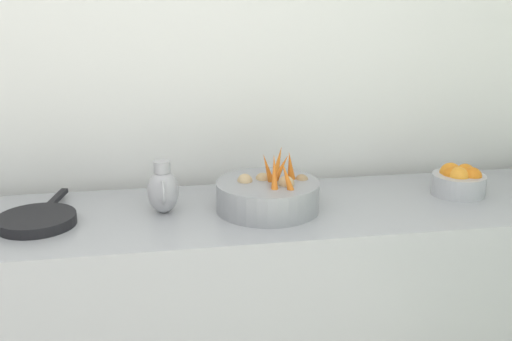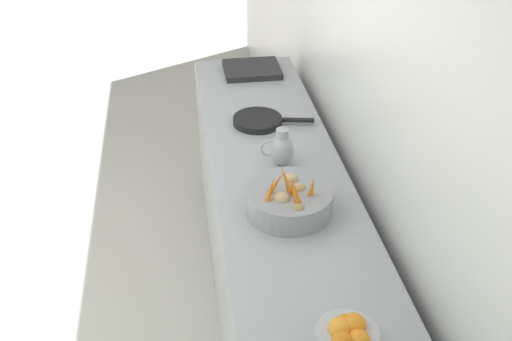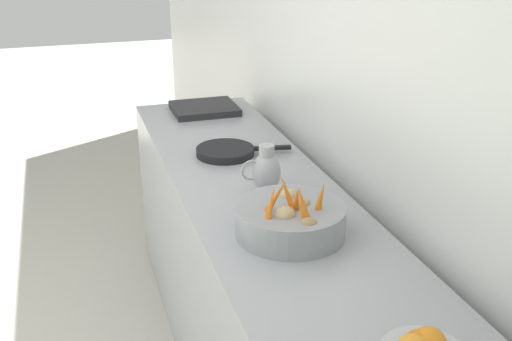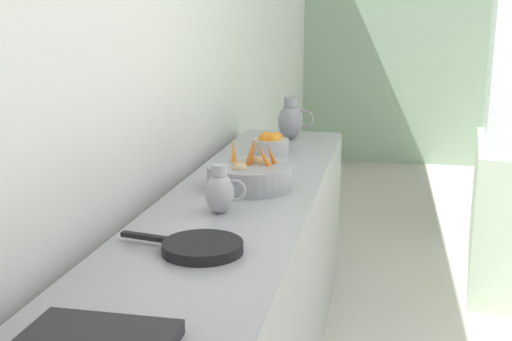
{
  "view_description": "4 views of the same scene",
  "coord_description": "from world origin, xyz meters",
  "px_view_note": "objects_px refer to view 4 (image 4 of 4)",
  "views": [
    {
      "loc": [
        0.42,
        0.01,
        1.66
      ],
      "look_at": [
        -1.38,
        0.33,
        1.12
      ],
      "focal_mm": 41.52,
      "sensor_mm": 36.0,
      "label": 1
    },
    {
      "loc": [
        -1.09,
        2.4,
        2.43
      ],
      "look_at": [
        -1.41,
        0.21,
        1.02
      ],
      "focal_mm": 42.72,
      "sensor_mm": 36.0,
      "label": 2
    },
    {
      "loc": [
        -0.85,
        2.11,
        1.91
      ],
      "look_at": [
        -1.46,
        0.2,
        1.09
      ],
      "focal_mm": 43.7,
      "sensor_mm": 36.0,
      "label": 3
    },
    {
      "loc": [
        -0.96,
        -2.22,
        1.65
      ],
      "look_at": [
        -1.48,
        0.34,
        1.02
      ],
      "focal_mm": 45.19,
      "sensor_mm": 36.0,
      "label": 4
    }
  ],
  "objects_px": {
    "orange_bowl": "(271,143)",
    "skillet_on_counter": "(201,247)",
    "vegetable_colander": "(250,176)",
    "metal_pitcher_tall": "(291,120)",
    "metal_pitcher_short": "(220,191)"
  },
  "relations": [
    {
      "from": "skillet_on_counter",
      "to": "metal_pitcher_short",
      "type": "bearing_deg",
      "value": 96.18
    },
    {
      "from": "orange_bowl",
      "to": "skillet_on_counter",
      "type": "xyz_separation_m",
      "value": [
        0.05,
        -1.53,
        -0.04
      ]
    },
    {
      "from": "metal_pitcher_short",
      "to": "metal_pitcher_tall",
      "type": "bearing_deg",
      "value": 88.55
    },
    {
      "from": "metal_pitcher_tall",
      "to": "metal_pitcher_short",
      "type": "bearing_deg",
      "value": -91.45
    },
    {
      "from": "skillet_on_counter",
      "to": "vegetable_colander",
      "type": "bearing_deg",
      "value": 90.69
    },
    {
      "from": "orange_bowl",
      "to": "metal_pitcher_tall",
      "type": "bearing_deg",
      "value": 84.1
    },
    {
      "from": "orange_bowl",
      "to": "skillet_on_counter",
      "type": "distance_m",
      "value": 1.53
    },
    {
      "from": "metal_pitcher_tall",
      "to": "metal_pitcher_short",
      "type": "xyz_separation_m",
      "value": [
        -0.04,
        -1.55,
        -0.03
      ]
    },
    {
      "from": "orange_bowl",
      "to": "metal_pitcher_short",
      "type": "bearing_deg",
      "value": -89.69
    },
    {
      "from": "metal_pitcher_tall",
      "to": "metal_pitcher_short",
      "type": "distance_m",
      "value": 1.55
    },
    {
      "from": "vegetable_colander",
      "to": "skillet_on_counter",
      "type": "relative_size",
      "value": 0.87
    },
    {
      "from": "orange_bowl",
      "to": "skillet_on_counter",
      "type": "height_order",
      "value": "orange_bowl"
    },
    {
      "from": "metal_pitcher_tall",
      "to": "vegetable_colander",
      "type": "bearing_deg",
      "value": -90.17
    },
    {
      "from": "vegetable_colander",
      "to": "metal_pitcher_short",
      "type": "height_order",
      "value": "vegetable_colander"
    },
    {
      "from": "vegetable_colander",
      "to": "metal_pitcher_tall",
      "type": "distance_m",
      "value": 1.19
    }
  ]
}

